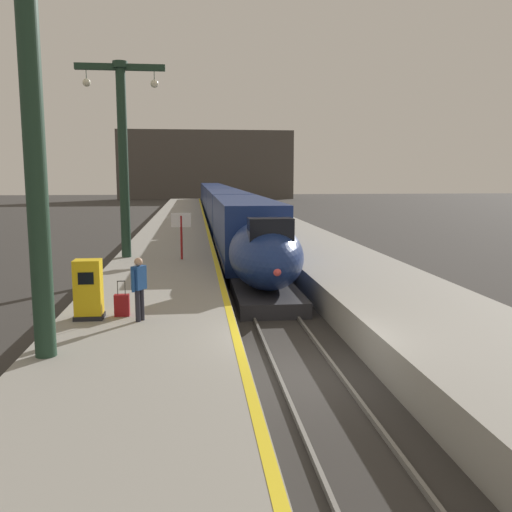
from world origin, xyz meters
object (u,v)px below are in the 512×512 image
ticket_machine_yellow (88,292)px  departure_info_board (181,226)px  passenger_near_edge (139,284)px  highspeed_train_main (221,205)px  station_column_mid (123,141)px  station_column_near (31,48)px  rolling_suitcase (122,305)px

ticket_machine_yellow → departure_info_board: 10.66m
passenger_near_edge → departure_info_board: (0.88, 10.77, 0.52)m
passenger_near_edge → highspeed_train_main: bearing=84.0°
station_column_mid → passenger_near_edge: (1.72, -11.77, -4.37)m
station_column_near → passenger_near_edge: station_column_near is taller
highspeed_train_main → passenger_near_edge: bearing=-96.0°
departure_info_board → passenger_near_edge: bearing=-94.7°
highspeed_train_main → departure_info_board: (-3.30, -29.27, 0.58)m
passenger_near_edge → station_column_near: bearing=-122.0°
ticket_machine_yellow → departure_info_board: size_ratio=0.75×
station_column_mid → passenger_near_edge: station_column_mid is taller
station_column_mid → ticket_machine_yellow: 12.30m
station_column_mid → departure_info_board: (2.60, -1.00, -3.85)m
highspeed_train_main → departure_info_board: 29.46m
station_column_near → ticket_machine_yellow: size_ratio=6.52×
departure_info_board → station_column_near: bearing=-100.7°
rolling_suitcase → departure_info_board: 10.37m
passenger_near_edge → ticket_machine_yellow: size_ratio=1.06×
highspeed_train_main → station_column_mid: bearing=-101.8°
ticket_machine_yellow → departure_info_board: bearing=77.8°
station_column_mid → ticket_machine_yellow: (0.35, -11.39, -4.62)m
highspeed_train_main → station_column_mid: (-5.90, -28.27, 4.44)m
station_column_near → ticket_machine_yellow: (0.30, 3.06, -5.56)m
station_column_mid → station_column_near: bearing=-89.8°
highspeed_train_main → rolling_suitcase: 39.76m
station_column_mid → ticket_machine_yellow: bearing=-88.2°
passenger_near_edge → ticket_machine_yellow: 1.45m
rolling_suitcase → passenger_near_edge: bearing=-46.5°
highspeed_train_main → ticket_machine_yellow: size_ratio=46.86×
station_column_mid → departure_info_board: bearing=-21.1°
station_column_near → station_column_mid: station_column_near is taller
departure_info_board → station_column_mid: bearing=158.9°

